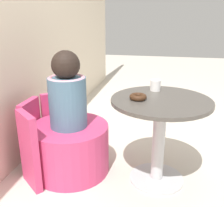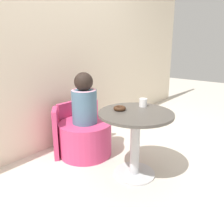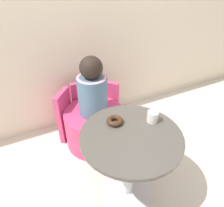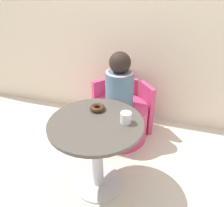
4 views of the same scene
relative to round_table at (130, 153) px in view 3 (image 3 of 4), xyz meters
name	(u,v)px [view 3 (image 3 of 4)]	position (x,y,z in m)	size (l,w,h in m)	color
ground_plane	(134,186)	(0.08, 0.02, -0.45)	(12.00, 12.00, 0.00)	beige
back_wall	(78,11)	(0.08, 1.15, 0.75)	(6.00, 0.06, 2.40)	beige
round_table	(130,153)	(0.00, 0.00, 0.00)	(0.68, 0.68, 0.63)	silver
tub_chair	(95,127)	(-0.01, 0.67, -0.26)	(0.59, 0.59, 0.38)	#D13D70
booth_backrest	(86,107)	(-0.01, 0.91, -0.18)	(0.69, 0.25, 0.55)	#D13D70
child_figure	(92,89)	(-0.01, 0.67, 0.18)	(0.27, 0.27, 0.56)	slate
donut	(115,121)	(-0.04, 0.15, 0.20)	(0.12, 0.12, 0.04)	#3D2314
cup	(153,117)	(0.20, 0.05, 0.22)	(0.08, 0.08, 0.08)	white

